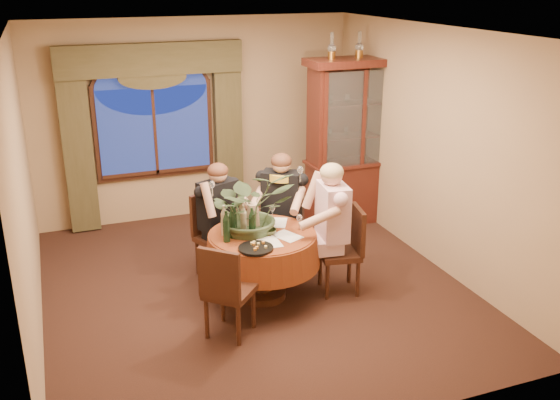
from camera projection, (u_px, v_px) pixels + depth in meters
name	position (u px, v px, depth m)	size (l,w,h in m)	color
floor	(254.00, 287.00, 7.04)	(5.00, 5.00, 0.00)	black
wall_back	(196.00, 119.00, 8.76)	(4.50, 4.50, 0.00)	tan
wall_right	(434.00, 148.00, 7.31)	(5.00, 5.00, 0.00)	tan
ceiling	(250.00, 31.00, 6.09)	(5.00, 5.00, 0.00)	white
window	(155.00, 131.00, 8.54)	(1.62, 0.10, 1.32)	navy
arched_transom	(151.00, 74.00, 8.27)	(1.60, 0.06, 0.44)	navy
drapery_left	(78.00, 147.00, 8.19)	(0.38, 0.14, 2.32)	#413B20
drapery_right	(228.00, 134.00, 8.88)	(0.38, 0.14, 2.32)	#413B20
swag_valance	(151.00, 59.00, 8.13)	(2.45, 0.16, 0.42)	#413B20
dining_table	(263.00, 265.00, 6.70)	(1.23, 1.23, 0.75)	maroon
china_cabinet	(355.00, 142.00, 8.59)	(1.41, 0.56, 2.29)	#3C120D
oil_lamp_left	(332.00, 46.00, 8.01)	(0.11, 0.11, 0.34)	#A5722D
oil_lamp_center	(359.00, 45.00, 8.14)	(0.11, 0.11, 0.34)	#A5722D
oil_lamp_right	(386.00, 43.00, 8.28)	(0.11, 0.11, 0.34)	#A5722D
chair_right	(339.00, 251.00, 6.80)	(0.42, 0.42, 0.96)	black
chair_back_right	(281.00, 226.00, 7.48)	(0.42, 0.42, 0.96)	black
chair_back	(217.00, 237.00, 7.18)	(0.42, 0.42, 0.96)	black
chair_front_left	(230.00, 289.00, 5.98)	(0.42, 0.42, 0.96)	black
person_pink	(332.00, 228.00, 6.75)	(0.53, 0.48, 1.47)	beige
person_back	(218.00, 220.00, 7.13)	(0.49, 0.45, 1.36)	black
person_scarf	(282.00, 210.00, 7.34)	(0.51, 0.46, 1.41)	black
stoneware_vase	(253.00, 217.00, 6.63)	(0.16, 0.16, 0.29)	gray
centerpiece_plant	(250.00, 178.00, 6.47)	(0.89, 0.99, 0.77)	#3A5131
olive_bowl	(268.00, 231.00, 6.56)	(0.17, 0.17, 0.05)	#43512C
cheese_platter	(256.00, 248.00, 6.19)	(0.35, 0.35, 0.02)	black
wine_bottle_0	(233.00, 218.00, 6.54)	(0.07, 0.07, 0.33)	black
wine_bottle_1	(243.00, 220.00, 6.49)	(0.07, 0.07, 0.33)	tan
wine_bottle_2	(226.00, 227.00, 6.32)	(0.07, 0.07, 0.33)	black
wine_bottle_3	(252.00, 223.00, 6.41)	(0.07, 0.07, 0.33)	black
wine_bottle_4	(224.00, 221.00, 6.48)	(0.07, 0.07, 0.33)	tan
wine_bottle_5	(232.00, 223.00, 6.42)	(0.07, 0.07, 0.33)	black
tasting_paper_0	(287.00, 236.00, 6.50)	(0.21, 0.30, 0.00)	white
tasting_paper_1	(277.00, 223.00, 6.85)	(0.21, 0.30, 0.00)	white
tasting_paper_2	(270.00, 242.00, 6.35)	(0.21, 0.30, 0.00)	white
wine_glass_person_pink	(299.00, 222.00, 6.63)	(0.07, 0.07, 0.18)	silver
wine_glass_person_back	(238.00, 215.00, 6.82)	(0.07, 0.07, 0.18)	silver
wine_glass_person_scarf	(272.00, 212.00, 6.91)	(0.07, 0.07, 0.18)	silver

